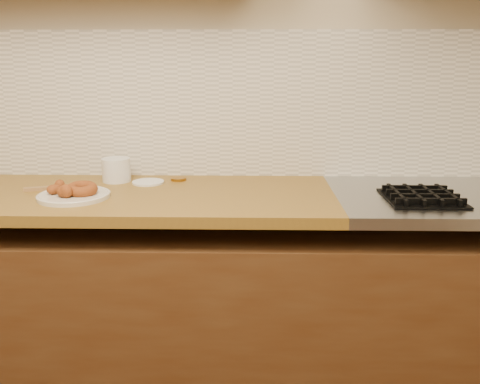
% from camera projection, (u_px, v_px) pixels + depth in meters
% --- Properties ---
extents(wall_back, '(4.00, 0.02, 2.70)m').
position_uv_depth(wall_back, '(205.00, 68.00, 2.09)').
color(wall_back, '#C6B895').
rests_on(wall_back, ground).
extents(base_cabinet, '(3.60, 0.60, 0.77)m').
position_uv_depth(base_cabinet, '(203.00, 316.00, 2.03)').
color(base_cabinet, '#4E321B').
rests_on(base_cabinet, floor).
extents(butcher_block, '(2.30, 0.62, 0.04)m').
position_uv_depth(butcher_block, '(29.00, 197.00, 1.92)').
color(butcher_block, olive).
rests_on(butcher_block, base_cabinet).
extents(backsplash, '(3.60, 0.02, 0.60)m').
position_uv_depth(backsplash, '(206.00, 105.00, 2.12)').
color(backsplash, silver).
rests_on(backsplash, wall_back).
extents(donut_plate, '(0.26, 0.26, 0.01)m').
position_uv_depth(donut_plate, '(74.00, 196.00, 1.83)').
color(donut_plate, beige).
rests_on(donut_plate, butcher_block).
extents(ring_donut, '(0.16, 0.16, 0.05)m').
position_uv_depth(ring_donut, '(82.00, 189.00, 1.82)').
color(ring_donut, brown).
rests_on(ring_donut, donut_plate).
extents(fried_dough_chunks, '(0.13, 0.15, 0.05)m').
position_uv_depth(fried_dough_chunks, '(61.00, 189.00, 1.80)').
color(fried_dough_chunks, brown).
rests_on(fried_dough_chunks, donut_plate).
extents(plastic_tub, '(0.14, 0.14, 0.10)m').
position_uv_depth(plastic_tub, '(116.00, 170.00, 2.07)').
color(plastic_tub, silver).
rests_on(plastic_tub, butcher_block).
extents(tub_lid, '(0.14, 0.14, 0.01)m').
position_uv_depth(tub_lid, '(148.00, 182.00, 2.05)').
color(tub_lid, white).
rests_on(tub_lid, butcher_block).
extents(brass_jar_lid, '(0.08, 0.08, 0.01)m').
position_uv_depth(brass_jar_lid, '(178.00, 179.00, 2.09)').
color(brass_jar_lid, '#9C681A').
rests_on(brass_jar_lid, butcher_block).
extents(wooden_utensil, '(0.17, 0.07, 0.01)m').
position_uv_depth(wooden_utensil, '(48.00, 188.00, 1.94)').
color(wooden_utensil, olive).
rests_on(wooden_utensil, butcher_block).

